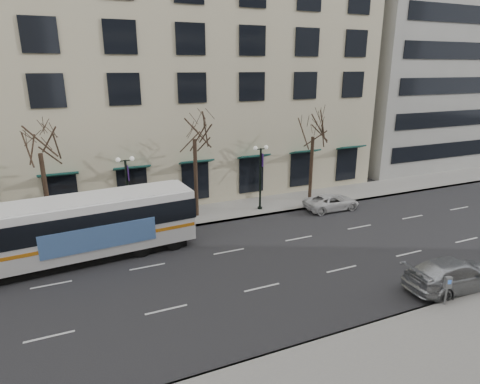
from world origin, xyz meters
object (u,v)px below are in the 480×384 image
white_pickup (332,202)px  tree_far_mid (194,126)px  lamp_post_left (128,190)px  lamp_post_right (260,175)px  tree_far_left (38,138)px  pay_station (448,285)px  silver_car (454,274)px  city_bus (76,227)px  tree_far_right (314,125)px

white_pickup → tree_far_mid: bearing=76.7°
lamp_post_left → lamp_post_right: same height
tree_far_left → white_pickup: (20.36, -2.60, -6.07)m
tree_far_left → lamp_post_left: 6.29m
pay_station → lamp_post_left: bearing=144.5°
tree_far_mid → silver_car: size_ratio=1.57×
white_pickup → pay_station: bearing=167.3°
tree_far_mid → white_pickup: 12.39m
tree_far_left → lamp_post_right: size_ratio=1.60×
lamp_post_left → city_bus: lamp_post_left is taller
tree_far_left → lamp_post_left: (5.01, -0.60, -3.75)m
tree_far_left → city_bus: size_ratio=0.60×
lamp_post_left → lamp_post_right: size_ratio=1.00×
silver_car → tree_far_mid: bearing=34.1°
lamp_post_right → pay_station: bearing=-82.2°
pay_station → tree_far_left: bearing=153.2°
tree_far_right → lamp_post_right: size_ratio=1.55×
lamp_post_left → pay_station: lamp_post_left is taller
tree_far_left → lamp_post_left: bearing=-6.8°
silver_car → lamp_post_left: bearing=47.3°
lamp_post_left → white_pickup: size_ratio=1.16×
tree_far_right → tree_far_left: bearing=180.0°
tree_far_mid → lamp_post_right: tree_far_mid is taller
white_pickup → silver_car: bearing=174.4°
city_bus → silver_car: size_ratio=2.56×
lamp_post_left → tree_far_left: bearing=173.2°
tree_far_right → lamp_post_left: tree_far_right is taller
lamp_post_right → pay_station: lamp_post_right is taller
lamp_post_right → pay_station: 15.74m
tree_far_right → lamp_post_right: (-4.99, -0.60, -3.48)m
lamp_post_left → silver_car: (13.97, -14.40, -2.15)m
white_pickup → tree_far_right: bearing=8.6°
white_pickup → lamp_post_left: bearing=83.3°
lamp_post_left → silver_car: 20.18m
tree_far_mid → pay_station: tree_far_mid is taller
white_pickup → pay_station: 13.89m
city_bus → tree_far_right: bearing=7.5°
tree_far_mid → lamp_post_right: 6.41m
silver_car → city_bus: bearing=61.0°
tree_far_left → tree_far_right: size_ratio=1.03×
lamp_post_right → city_bus: 13.93m
silver_car → tree_far_left: bearing=54.9°
pay_station → tree_far_right: bearing=96.3°
tree_far_right → pay_station: 17.17m
city_bus → lamp_post_right: bearing=9.4°
lamp_post_right → silver_car: bearing=-74.6°
tree_far_mid → silver_car: (8.98, -15.00, -6.11)m
lamp_post_right → white_pickup: 6.16m
pay_station → silver_car: bearing=47.2°
tree_far_mid → silver_car: bearing=-59.1°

